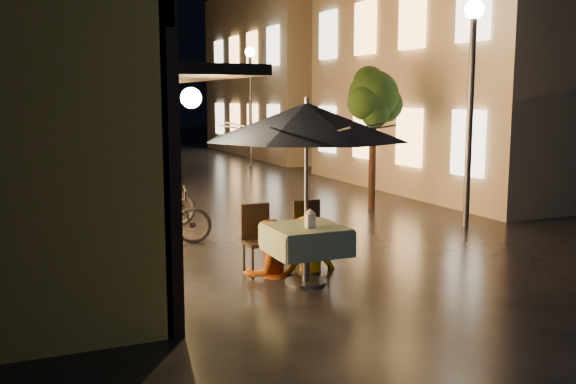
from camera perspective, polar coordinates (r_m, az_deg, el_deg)
name	(u,v)px	position (r m, az deg, el deg)	size (l,w,h in m)	color
ground	(387,268)	(9.49, 8.83, -6.69)	(90.00, 90.00, 0.00)	black
east_building_near	(497,63)	(18.91, 18.04, 10.89)	(7.30, 9.30, 6.80)	#BAB091
east_building_far	(315,70)	(28.60, 2.45, 10.81)	(7.30, 10.30, 7.30)	#BAB091
street_tree	(374,99)	(14.28, 7.64, 8.19)	(1.43, 1.20, 3.15)	black
streetlamp_near	(472,72)	(12.56, 16.01, 10.19)	(0.36, 0.36, 4.23)	#59595E
streetlamp_far	(250,84)	(23.14, -3.37, 9.53)	(0.36, 0.36, 4.23)	#59595E
cafe_table	(306,240)	(8.49, 1.61, -4.30)	(0.99, 0.99, 0.78)	#59595E
patio_umbrella	(306,122)	(8.29, 1.65, 6.28)	(2.68, 2.68, 2.46)	#59595E
cafe_chair_left	(258,235)	(9.02, -2.68, -3.88)	(0.42, 0.42, 0.97)	black
cafe_chair_right	(310,231)	(9.32, 1.93, -3.47)	(0.42, 0.42, 0.97)	black
table_lantern	(310,217)	(8.32, 1.97, -2.25)	(0.16, 0.16, 0.25)	white
person_orange	(267,221)	(8.84, -1.87, -2.58)	(0.75, 0.58, 1.54)	#C95715
person_yellow	(309,217)	(9.12, 1.89, -2.26)	(0.99, 0.57, 1.54)	#FFAC03
bicycle_0	(156,217)	(10.94, -11.64, -2.15)	(0.64, 1.84, 0.97)	black
bicycle_1	(150,201)	(12.40, -12.17, -0.77)	(0.49, 1.73, 1.04)	black
bicycle_2	(139,196)	(13.22, -13.08, -0.36)	(0.65, 1.87, 0.98)	black
bicycle_3	(130,188)	(14.85, -13.90, 0.38)	(0.42, 1.48, 0.89)	black
bicycle_4	(130,187)	(15.09, -13.85, 0.42)	(0.56, 1.61, 0.85)	black
bicycle_5	(115,181)	(16.07, -15.14, 0.98)	(0.43, 1.54, 0.92)	black
bicycle_6	(105,175)	(17.39, -15.96, 1.45)	(0.60, 1.71, 0.90)	black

